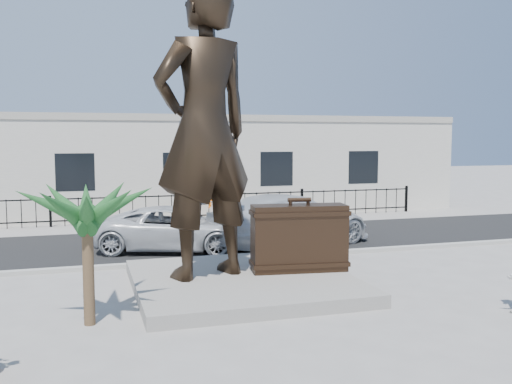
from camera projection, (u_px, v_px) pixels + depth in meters
The scene contains 13 objects.
ground at pixel (282, 303), 12.69m from camera, with size 100.00×100.00×0.00m, color #9E9991.
street at pixel (207, 240), 20.31m from camera, with size 40.00×7.00×0.01m, color black.
curb at pixel (232, 259), 16.97m from camera, with size 40.00×0.25×0.12m, color #A5A399.
far_sidewalk at pixel (188, 224), 24.12m from camera, with size 40.00×2.50×0.02m, color #9E9991.
plinth at pixel (242, 282), 13.96m from camera, with size 5.20×5.20×0.30m, color gray.
fence at pixel (184, 208), 24.82m from camera, with size 22.00×0.10×1.20m, color black.
building at pixel (170, 167), 28.67m from camera, with size 28.00×7.00×4.40m, color silver.
statue at pixel (204, 130), 13.58m from camera, with size 2.59×1.70×7.10m, color black.
suitcase at pixel (299, 238), 14.42m from camera, with size 2.38×0.76×1.68m, color black.
car_white at pixel (175, 228), 18.50m from camera, with size 2.36×5.12×1.42m, color silver.
car_silver at pixel (290, 220), 19.33m from camera, with size 2.45×6.03×1.75m, color silver.
worker at pixel (220, 199), 24.77m from camera, with size 1.24×0.71×1.92m, color orange.
palm_tree at pixel (90, 325), 11.22m from camera, with size 1.80×1.80×3.20m, color #1B4B1E, non-canonical shape.
Camera 1 is at (-4.15, -11.69, 3.68)m, focal length 40.00 mm.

